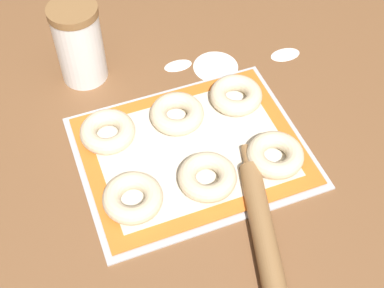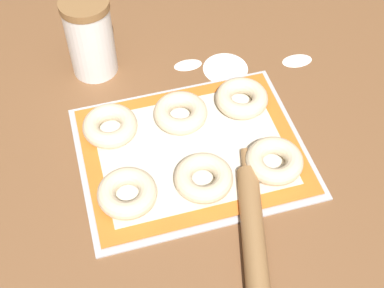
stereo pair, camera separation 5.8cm
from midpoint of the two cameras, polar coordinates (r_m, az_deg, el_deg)
ground_plane at (r=1.07m, az=-2.58°, el=-0.57°), size 2.80×2.80×0.00m
baking_tray at (r=1.06m, az=-1.57°, el=-0.87°), size 0.44×0.35×0.01m
baking_mat at (r=1.05m, az=-1.58°, el=-0.70°), size 0.42×0.33×0.00m
bagel_front_left at (r=0.98m, az=-8.05°, el=-5.76°), size 0.11×0.11×0.03m
bagel_front_center at (r=0.99m, az=-0.04°, el=-3.59°), size 0.11×0.11×0.03m
bagel_front_right at (r=1.03m, az=7.27°, el=-1.23°), size 0.11×0.11×0.03m
bagel_back_left at (r=1.08m, az=-10.53°, el=1.25°), size 0.11×0.11×0.03m
bagel_back_center at (r=1.09m, az=-3.15°, el=3.20°), size 0.11×0.11×0.03m
bagel_back_right at (r=1.13m, az=3.23°, el=5.17°), size 0.11×0.11×0.03m
flour_canister at (r=1.18m, az=-13.37°, el=10.37°), size 0.10×0.10×0.18m
rolling_pin at (r=0.94m, az=5.98°, el=-10.24°), size 0.12×0.40×0.04m
flour_patch_near at (r=1.23m, az=-2.87°, el=8.35°), size 0.07×0.04×0.00m
flour_patch_far at (r=1.27m, az=8.62°, el=9.40°), size 0.07×0.04×0.00m
flour_patch_side at (r=1.23m, az=1.17°, el=8.25°), size 0.10×0.10×0.00m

